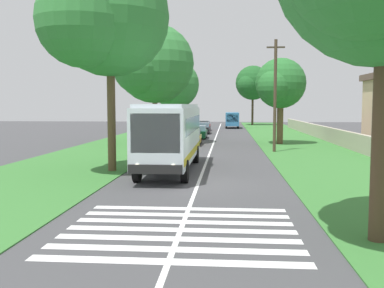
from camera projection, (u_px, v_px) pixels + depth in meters
name	position (u px, v px, depth m)	size (l,w,h in m)	color
ground	(198.00, 184.00, 20.97)	(160.00, 160.00, 0.00)	#424244
grass_verge_left	(110.00, 150.00, 36.52)	(120.00, 8.00, 0.04)	#387533
grass_verge_right	(314.00, 152.00, 35.21)	(120.00, 8.00, 0.04)	#387533
centre_line	(210.00, 151.00, 35.87)	(110.00, 0.16, 0.01)	silver
coach_bus	(171.00, 133.00, 25.02)	(11.16, 2.62, 3.73)	silver
zebra_crossing	(181.00, 230.00, 13.16)	(5.85, 6.80, 0.01)	silver
trailing_car_0	(191.00, 138.00, 41.53)	(4.30, 1.78, 1.43)	gold
trailing_car_1	(199.00, 132.00, 49.71)	(4.30, 1.78, 1.43)	#145933
trailing_car_2	(203.00, 129.00, 58.17)	(4.30, 1.78, 1.43)	black
trailing_car_3	(204.00, 126.00, 65.35)	(4.30, 1.78, 1.43)	#B21E1E
trailing_minibus_0	(232.00, 119.00, 72.40)	(6.00, 2.14, 2.53)	teal
roadside_tree_left_0	(153.00, 66.00, 42.74)	(9.32, 7.51, 11.35)	brown
roadside_tree_left_1	(105.00, 21.00, 24.14)	(8.13, 6.63, 11.67)	brown
roadside_tree_left_2	(174.00, 86.00, 63.37)	(8.12, 6.84, 10.03)	brown
roadside_tree_right_0	(252.00, 84.00, 82.63)	(7.16, 6.35, 10.99)	#3D2D1E
roadside_tree_right_2	(279.00, 85.00, 41.88)	(5.48, 4.73, 8.08)	brown
utility_pole	(275.00, 94.00, 34.74)	(0.24, 1.40, 8.71)	#473828
roadside_wall	(342.00, 138.00, 39.85)	(70.00, 0.40, 1.42)	#B2A893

